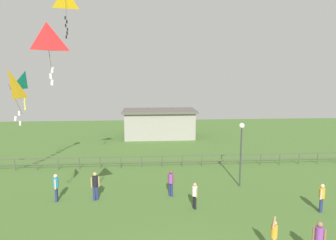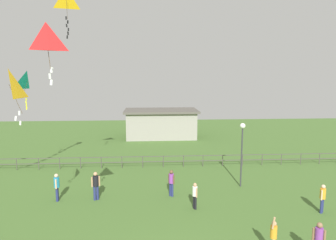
# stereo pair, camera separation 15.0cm
# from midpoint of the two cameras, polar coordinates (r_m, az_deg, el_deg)

# --- Properties ---
(lamppost) EXTENTS (0.36, 0.36, 4.34)m
(lamppost) POSITION_cam_midpoint_polar(r_m,az_deg,el_deg) (20.25, 13.71, -3.86)
(lamppost) COLOR #38383D
(lamppost) RESTS_ON ground_plane
(person_0) EXTENTS (0.28, 0.43, 1.52)m
(person_0) POSITION_cam_midpoint_polar(r_m,az_deg,el_deg) (17.14, 4.91, -13.98)
(person_0) COLOR black
(person_0) RESTS_ON ground_plane
(person_1) EXTENTS (0.50, 0.32, 1.74)m
(person_1) POSITION_cam_midpoint_polar(r_m,az_deg,el_deg) (18.64, -14.05, -11.89)
(person_1) COLOR navy
(person_1) RESTS_ON ground_plane
(person_2) EXTENTS (0.37, 0.40, 1.67)m
(person_2) POSITION_cam_midpoint_polar(r_m,az_deg,el_deg) (18.70, 0.32, -11.70)
(person_2) COLOR navy
(person_2) RESTS_ON ground_plane
(person_3) EXTENTS (0.43, 0.32, 1.65)m
(person_3) POSITION_cam_midpoint_polar(r_m,az_deg,el_deg) (14.17, 26.74, -19.64)
(person_3) COLOR #3F4C47
(person_3) RESTS_ON ground_plane
(person_4) EXTENTS (0.31, 0.51, 1.68)m
(person_4) POSITION_cam_midpoint_polar(r_m,az_deg,el_deg) (19.18, -20.95, -11.73)
(person_4) COLOR navy
(person_4) RESTS_ON ground_plane
(person_5) EXTENTS (0.32, 0.44, 1.76)m
(person_5) POSITION_cam_midpoint_polar(r_m,az_deg,el_deg) (13.90, 19.39, -20.08)
(person_5) COLOR #99999E
(person_5) RESTS_ON ground_plane
(person_6) EXTENTS (0.37, 0.36, 1.60)m
(person_6) POSITION_cam_midpoint_polar(r_m,az_deg,el_deg) (18.64, 27.25, -12.87)
(person_6) COLOR navy
(person_6) RESTS_ON ground_plane
(kite_0) EXTENTS (0.79, 0.96, 2.43)m
(kite_0) POSITION_cam_midpoint_polar(r_m,az_deg,el_deg) (14.42, -28.52, 5.83)
(kite_0) COLOR yellow
(kite_1) EXTENTS (1.11, 1.10, 2.14)m
(kite_1) POSITION_cam_midpoint_polar(r_m,az_deg,el_deg) (11.73, -22.53, 13.88)
(kite_1) COLOR red
(kite_2) EXTENTS (1.19, 1.34, 2.76)m
(kite_2) POSITION_cam_midpoint_polar(r_m,az_deg,el_deg) (23.69, -25.81, 6.63)
(kite_2) COLOR #19B2B2
(waterfront_railing) EXTENTS (36.05, 0.06, 0.95)m
(waterfront_railing) POSITION_cam_midpoint_polar(r_m,az_deg,el_deg) (24.38, -2.89, -7.65)
(waterfront_railing) COLOR #4C4742
(waterfront_railing) RESTS_ON ground_plane
(pavilion_building) EXTENTS (8.74, 5.06, 3.35)m
(pavilion_building) POSITION_cam_midpoint_polar(r_m,az_deg,el_deg) (35.89, -1.78, -0.63)
(pavilion_building) COLOR gray
(pavilion_building) RESTS_ON ground_plane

